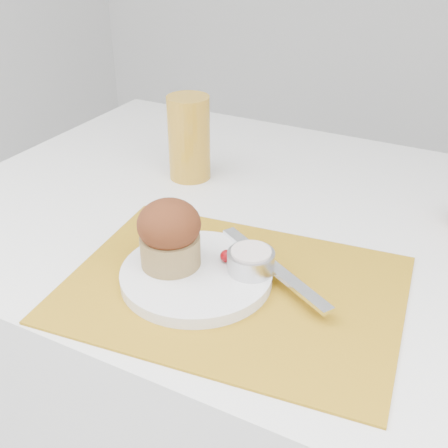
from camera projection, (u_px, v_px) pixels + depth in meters
The scene contains 10 objects.
table at pixel (284, 387), 1.09m from camera, with size 1.20×0.80×0.75m, color white.
placemat at pixel (233, 288), 0.74m from camera, with size 0.44×0.32×0.00m, color #AD7C18.
plate at pixel (196, 275), 0.75m from camera, with size 0.20×0.20×0.02m, color white.
ramekin at pixel (251, 261), 0.74m from camera, with size 0.06×0.06×0.03m, color #B8B8BC.
cream at pixel (251, 253), 0.74m from camera, with size 0.05×0.05×0.01m, color silver.
raspberry_near at pixel (227, 256), 0.76m from camera, with size 0.02×0.02×0.02m, color #630206.
raspberry_far at pixel (234, 255), 0.77m from camera, with size 0.02×0.02×0.02m, color #620204.
butter_knife at pixel (273, 267), 0.75m from camera, with size 0.23×0.02×0.01m, color white.
juice_glass at pixel (189, 138), 1.01m from camera, with size 0.08×0.08×0.15m, color #BD8923.
muffin at pixel (170, 234), 0.74m from camera, with size 0.10×0.10×0.09m.
Camera 1 is at (0.26, -0.70, 1.20)m, focal length 45.00 mm.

